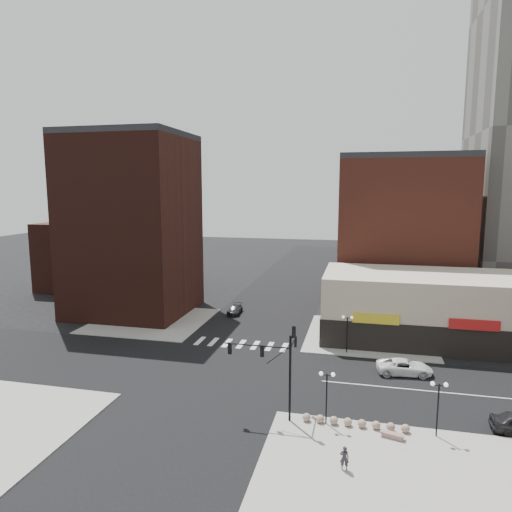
% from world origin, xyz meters
% --- Properties ---
extents(ground, '(240.00, 240.00, 0.00)m').
position_xyz_m(ground, '(0.00, 0.00, 0.00)').
color(ground, black).
rests_on(ground, ground).
extents(road_ew, '(200.00, 14.00, 0.02)m').
position_xyz_m(road_ew, '(0.00, 0.00, 0.01)').
color(road_ew, black).
rests_on(road_ew, ground).
extents(road_ns, '(14.00, 200.00, 0.02)m').
position_xyz_m(road_ns, '(0.00, 0.00, 0.01)').
color(road_ns, black).
rests_on(road_ns, ground).
extents(sidewalk_nw, '(15.00, 15.00, 0.12)m').
position_xyz_m(sidewalk_nw, '(-14.50, 14.50, 0.06)').
color(sidewalk_nw, gray).
rests_on(sidewalk_nw, ground).
extents(sidewalk_ne, '(15.00, 15.00, 0.12)m').
position_xyz_m(sidewalk_ne, '(14.50, 14.50, 0.06)').
color(sidewalk_ne, gray).
rests_on(sidewalk_ne, ground).
extents(sidewalk_se, '(18.00, 14.00, 0.12)m').
position_xyz_m(sidewalk_se, '(16.00, -14.00, 0.06)').
color(sidewalk_se, gray).
rests_on(sidewalk_se, ground).
extents(building_nw, '(16.00, 15.00, 25.00)m').
position_xyz_m(building_nw, '(-19.00, 18.50, 12.50)').
color(building_nw, '#381711').
rests_on(building_nw, ground).
extents(building_nw_low, '(20.00, 18.00, 12.00)m').
position_xyz_m(building_nw_low, '(-32.00, 34.00, 6.00)').
color(building_nw_low, '#381711').
rests_on(building_nw_low, ground).
extents(building_ne_midrise, '(18.00, 15.00, 22.00)m').
position_xyz_m(building_ne_midrise, '(19.00, 29.50, 11.00)').
color(building_ne_midrise, maroon).
rests_on(building_ne_midrise, ground).
extents(building_ne_row, '(24.20, 12.20, 8.00)m').
position_xyz_m(building_ne_row, '(21.00, 15.00, 3.30)').
color(building_ne_row, '#C2B79A').
rests_on(building_ne_row, ground).
extents(traffic_signal, '(5.59, 3.09, 7.77)m').
position_xyz_m(traffic_signal, '(7.24, -7.83, 4.96)').
color(traffic_signal, black).
rests_on(traffic_signal, ground).
extents(street_lamp_se_a, '(1.22, 0.32, 4.16)m').
position_xyz_m(street_lamp_se_a, '(11.00, -8.00, 3.29)').
color(street_lamp_se_a, black).
rests_on(street_lamp_se_a, sidewalk_se).
extents(street_lamp_se_b, '(1.22, 0.32, 4.16)m').
position_xyz_m(street_lamp_se_b, '(19.00, -8.00, 3.29)').
color(street_lamp_se_b, black).
rests_on(street_lamp_se_b, sidewalk_se).
extents(street_lamp_ne, '(1.22, 0.32, 4.16)m').
position_xyz_m(street_lamp_ne, '(12.00, 8.00, 3.29)').
color(street_lamp_ne, black).
rests_on(street_lamp_ne, sidewalk_ne).
extents(bollard_row, '(7.98, 0.63, 0.63)m').
position_xyz_m(bollard_row, '(13.18, -8.00, 0.43)').
color(bollard_row, gray).
rests_on(bollard_row, sidewalk_se).
extents(white_suv, '(5.54, 3.01, 1.47)m').
position_xyz_m(white_suv, '(17.72, 3.50, 0.74)').
color(white_suv, white).
rests_on(white_suv, ground).
extents(dark_sedan_north, '(2.02, 4.39, 1.24)m').
position_xyz_m(dark_sedan_north, '(-4.35, 20.61, 0.62)').
color(dark_sedan_north, black).
rests_on(dark_sedan_north, ground).
extents(pedestrian, '(0.61, 0.42, 1.61)m').
position_xyz_m(pedestrian, '(12.60, -13.60, 0.92)').
color(pedestrian, '#2A262C').
rests_on(pedestrian, sidewalk_se).
extents(stone_bench, '(1.75, 0.94, 0.39)m').
position_xyz_m(stone_bench, '(15.86, -9.01, 0.33)').
color(stone_bench, '#936F65').
rests_on(stone_bench, sidewalk_se).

